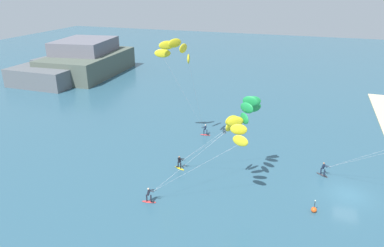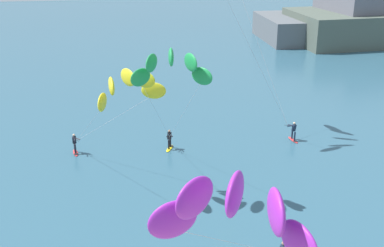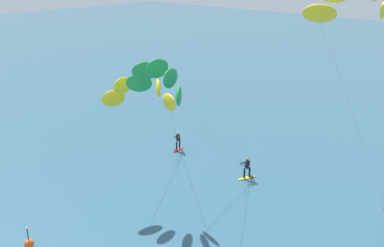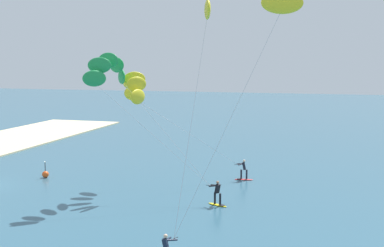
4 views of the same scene
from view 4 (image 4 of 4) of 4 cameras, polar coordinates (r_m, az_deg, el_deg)
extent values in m
ellipsoid|color=yellow|center=(33.87, 2.93, -9.28)|extent=(0.94, 1.52, 0.08)
cube|color=black|center=(33.62, 3.50, -9.33)|extent=(0.38, 0.37, 0.02)
cylinder|color=black|center=(33.88, 2.64, -8.52)|extent=(0.14, 0.14, 0.78)
cylinder|color=black|center=(33.62, 3.24, -8.65)|extent=(0.14, 0.14, 0.78)
cube|color=black|center=(33.57, 2.95, -7.45)|extent=(0.40, 0.41, 0.63)
sphere|color=#9E7051|center=(33.46, 2.95, -6.75)|extent=(0.20, 0.20, 0.20)
cylinder|color=black|center=(33.70, 2.05, -7.12)|extent=(0.08, 0.55, 0.03)
cylinder|color=black|center=(33.51, 2.44, -7.16)|extent=(0.25, 0.60, 0.15)
cylinder|color=black|center=(33.71, 2.56, -7.07)|extent=(0.36, 0.58, 0.15)
ellipsoid|color=#1E9347|center=(37.55, -8.07, 5.31)|extent=(1.45, 1.27, 1.10)
ellipsoid|color=#1E9347|center=(36.94, -8.62, 6.63)|extent=(1.04, 1.58, 1.10)
ellipsoid|color=#1E9347|center=(35.92, -9.57, 7.14)|extent=(0.48, 1.64, 1.10)
ellipsoid|color=#1E9347|center=(34.93, -10.55, 6.57)|extent=(0.78, 1.64, 1.10)
ellipsoid|color=#1E9347|center=(34.36, -11.13, 5.09)|extent=(1.27, 1.45, 1.10)
cylinder|color=#B2B2B7|center=(35.30, -3.29, -0.81)|extent=(2.61, 7.45, 6.86)
cylinder|color=#B2B2B7|center=(33.64, -4.61, -1.22)|extent=(1.13, 7.81, 6.86)
ellipsoid|color=red|center=(40.99, 5.96, -6.39)|extent=(0.59, 1.54, 0.08)
cube|color=black|center=(40.99, 5.38, -6.32)|extent=(0.33, 0.32, 0.02)
cylinder|color=black|center=(40.89, 6.28, -5.81)|extent=(0.14, 0.14, 0.78)
cylinder|color=black|center=(40.90, 5.66, -5.80)|extent=(0.14, 0.14, 0.78)
cube|color=black|center=(40.75, 5.98, -4.86)|extent=(0.35, 0.36, 0.63)
sphere|color=beige|center=(40.66, 5.99, -4.28)|extent=(0.20, 0.20, 0.20)
cylinder|color=black|center=(40.54, 5.24, -4.70)|extent=(0.29, 0.50, 0.03)
cylinder|color=black|center=(40.52, 5.66, -4.67)|extent=(0.52, 0.45, 0.15)
cylinder|color=black|center=(40.73, 5.56, -4.61)|extent=(0.16, 0.61, 0.15)
ellipsoid|color=yellow|center=(39.85, -6.86, 3.43)|extent=(0.76, 1.65, 1.10)
ellipsoid|color=yellow|center=(39.12, -6.78, 4.65)|extent=(0.50, 1.65, 1.10)
ellipsoid|color=yellow|center=(37.93, -6.59, 5.09)|extent=(1.06, 1.58, 1.10)
ellipsoid|color=yellow|center=(36.78, -6.37, 4.50)|extent=(1.47, 1.27, 1.10)
ellipsoid|color=yellow|center=(36.14, -6.23, 3.06)|extent=(1.65, 0.76, 1.10)
cylinder|color=#B2B2B7|center=(39.89, -0.76, -0.89)|extent=(2.35, 8.13, 5.47)
cylinder|color=#B2B2B7|center=(38.09, -0.17, -1.27)|extent=(5.63, 6.33, 5.47)
cube|color=#192338|center=(23.78, -3.04, -13.70)|extent=(0.34, 0.36, 0.63)
sphere|color=beige|center=(23.63, -3.05, -12.75)|extent=(0.20, 0.20, 0.20)
cylinder|color=black|center=(24.09, -2.08, -13.03)|extent=(0.50, 0.27, 0.03)
cylinder|color=#192338|center=(23.97, -2.75, -13.07)|extent=(0.61, 0.14, 0.15)
cylinder|color=#192338|center=(23.82, -2.37, -13.19)|extent=(0.47, 0.51, 0.15)
ellipsoid|color=yellow|center=(25.29, 10.30, 13.47)|extent=(0.96, 2.09, 1.10)
ellipsoid|color=yellow|center=(28.15, 1.79, 12.92)|extent=(2.09, 0.96, 1.10)
cylinder|color=#B2B2B7|center=(23.91, 4.25, 0.19)|extent=(3.53, 4.48, 10.85)
cylinder|color=#B2B2B7|center=(25.46, 0.00, 0.64)|extent=(5.69, 0.18, 10.85)
sphere|color=#EA5119|center=(43.28, -16.44, -5.60)|extent=(0.56, 0.56, 0.56)
cylinder|color=#262628|center=(43.15, -16.47, -4.79)|extent=(0.06, 0.06, 0.70)
sphere|color=#F2F2CC|center=(43.07, -16.49, -4.25)|extent=(0.12, 0.12, 0.12)
camera|label=1|loc=(71.31, -1.53, 16.43)|focal=33.44mm
camera|label=2|loc=(57.10, -35.36, 12.79)|focal=45.71mm
camera|label=3|loc=(36.18, -52.68, 13.78)|focal=42.97mm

